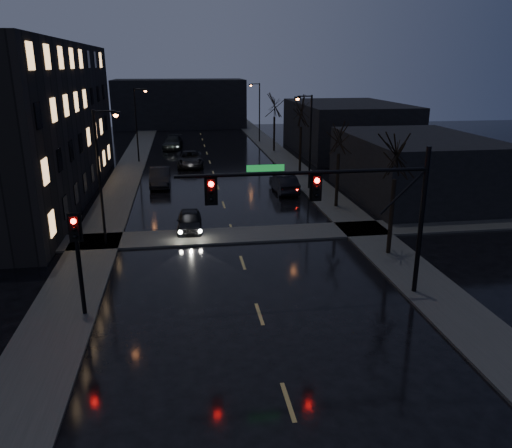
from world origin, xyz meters
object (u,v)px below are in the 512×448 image
object	(u,v)px
oncoming_car_d	(173,143)
oncoming_car_a	(189,221)
lead_car	(284,183)
oncoming_car_c	(190,159)
oncoming_car_b	(160,177)

from	to	relation	value
oncoming_car_d	oncoming_car_a	bearing A→B (deg)	-81.55
oncoming_car_a	oncoming_car_d	world-z (taller)	oncoming_car_d
oncoming_car_d	lead_car	distance (m)	26.51
oncoming_car_a	oncoming_car_d	distance (m)	33.90
lead_car	oncoming_car_a	bearing A→B (deg)	46.10
oncoming_car_a	oncoming_car_d	bearing A→B (deg)	94.34
oncoming_car_c	lead_car	xyz separation A→B (m)	(7.67, -12.79, -0.03)
oncoming_car_b	oncoming_car_c	size ratio (longest dim) A/B	0.86
oncoming_car_c	oncoming_car_d	xyz separation A→B (m)	(-1.91, 11.92, -0.00)
oncoming_car_a	oncoming_car_c	distance (m)	21.95
oncoming_car_a	oncoming_car_c	world-z (taller)	oncoming_car_c
oncoming_car_b	oncoming_car_c	distance (m)	9.34
oncoming_car_d	lead_car	world-z (taller)	oncoming_car_d
oncoming_car_d	lead_car	size ratio (longest dim) A/B	1.18
oncoming_car_c	oncoming_car_d	bearing A→B (deg)	98.36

